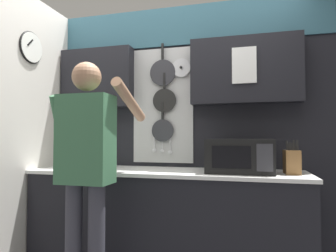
{
  "coord_description": "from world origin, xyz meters",
  "views": [
    {
      "loc": [
        0.69,
        -2.55,
        1.17
      ],
      "look_at": [
        -0.03,
        0.21,
        1.28
      ],
      "focal_mm": 32.0,
      "sensor_mm": 36.0,
      "label": 1
    }
  ],
  "objects_px": {
    "microwave": "(240,156)",
    "person": "(87,158)",
    "utensil_crock": "(90,159)",
    "knife_block": "(292,162)"
  },
  "relations": [
    {
      "from": "utensil_crock",
      "to": "person",
      "type": "height_order",
      "value": "person"
    },
    {
      "from": "knife_block",
      "to": "person",
      "type": "bearing_deg",
      "value": -158.31
    },
    {
      "from": "microwave",
      "to": "utensil_crock",
      "type": "relative_size",
      "value": 1.5
    },
    {
      "from": "utensil_crock",
      "to": "knife_block",
      "type": "bearing_deg",
      "value": -0.04
    },
    {
      "from": "knife_block",
      "to": "utensil_crock",
      "type": "distance_m",
      "value": 1.76
    },
    {
      "from": "knife_block",
      "to": "utensil_crock",
      "type": "xyz_separation_m",
      "value": [
        -1.76,
        0.0,
        -0.01
      ]
    },
    {
      "from": "microwave",
      "to": "knife_block",
      "type": "xyz_separation_m",
      "value": [
        0.4,
        0.0,
        -0.04
      ]
    },
    {
      "from": "utensil_crock",
      "to": "person",
      "type": "distance_m",
      "value": 0.66
    },
    {
      "from": "microwave",
      "to": "person",
      "type": "height_order",
      "value": "person"
    },
    {
      "from": "microwave",
      "to": "utensil_crock",
      "type": "bearing_deg",
      "value": 179.93
    }
  ]
}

